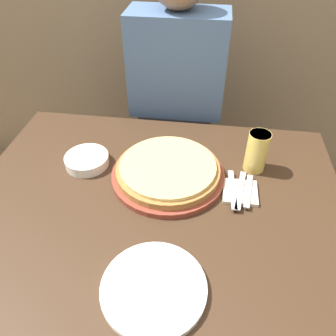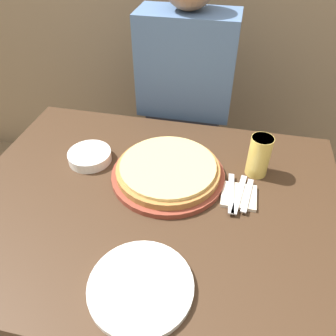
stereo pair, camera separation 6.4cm
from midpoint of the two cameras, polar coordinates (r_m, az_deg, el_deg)
The scene contains 11 objects.
ground_plane at distance 1.63m, azimuth -0.78°, elevation -23.25°, with size 12.00×12.00×0.00m, color #756047.
dining_table at distance 1.32m, azimuth -0.93°, elevation -16.40°, with size 1.20×0.92×0.72m.
pizza_on_board at distance 1.10m, azimuth 1.67°, elevation -0.59°, with size 0.38×0.38×0.06m.
beer_glass at distance 1.13m, azimuth 17.20°, elevation 2.23°, with size 0.07×0.07×0.15m.
dinner_plate at distance 0.85m, azimuth -2.49°, elevation -19.99°, with size 0.26×0.26×0.02m.
side_bowl at distance 1.20m, azimuth -11.98°, elevation 1.98°, with size 0.15×0.15×0.04m.
napkin_stack at distance 1.07m, azimuth 13.92°, elevation -4.78°, with size 0.11×0.11×0.01m.
fork at distance 1.07m, azimuth 12.66°, elevation -4.28°, with size 0.03×0.18×0.00m.
dinner_knife at distance 1.07m, azimuth 13.99°, elevation -4.46°, with size 0.04×0.18×0.00m.
spoon at distance 1.07m, azimuth 15.31°, elevation -4.64°, with size 0.04×0.15×0.00m.
diner_person at distance 1.55m, azimuth 4.03°, elevation 8.53°, with size 0.40×0.20×1.31m.
Camera 2 is at (0.20, -0.69, 1.47)m, focal length 35.00 mm.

